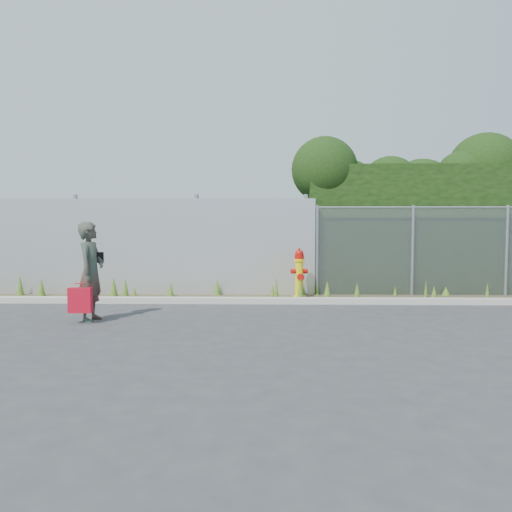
% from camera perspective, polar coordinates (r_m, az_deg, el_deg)
% --- Properties ---
extents(ground, '(80.00, 80.00, 0.00)m').
position_cam_1_polar(ground, '(8.46, 1.83, -7.39)').
color(ground, '#353437').
rests_on(ground, ground).
extents(curb, '(16.00, 0.22, 0.12)m').
position_cam_1_polar(curb, '(10.22, 1.74, -5.12)').
color(curb, '#ABA39B').
rests_on(curb, ground).
extents(weed_strip, '(16.00, 1.21, 0.50)m').
position_cam_1_polar(weed_strip, '(10.89, -1.49, -4.35)').
color(weed_strip, '#443A26').
rests_on(weed_strip, ground).
extents(corrugated_fence, '(8.50, 0.21, 2.30)m').
position_cam_1_polar(corrugated_fence, '(11.76, -14.32, 1.02)').
color(corrugated_fence, silver).
rests_on(corrugated_fence, ground).
extents(chainlink_fence, '(6.50, 0.07, 2.05)m').
position_cam_1_polar(chainlink_fence, '(12.12, 22.23, 0.60)').
color(chainlink_fence, gray).
rests_on(chainlink_fence, ground).
extents(hedge, '(7.70, 2.13, 3.86)m').
position_cam_1_polar(hedge, '(13.19, 21.96, 5.32)').
color(hedge, black).
rests_on(hedge, ground).
extents(fire_hydrant, '(0.37, 0.33, 1.10)m').
position_cam_1_polar(fire_hydrant, '(10.88, 4.95, -2.09)').
color(fire_hydrant, yellow).
rests_on(fire_hydrant, ground).
extents(woman, '(0.44, 0.63, 1.66)m').
position_cam_1_polar(woman, '(8.76, -18.34, -1.71)').
color(woman, '#0F614A').
rests_on(woman, ground).
extents(red_tote_bag, '(0.37, 0.14, 0.48)m').
position_cam_1_polar(red_tote_bag, '(8.61, -19.45, -4.78)').
color(red_tote_bag, '#B90A19').
extents(black_shoulder_bag, '(0.24, 0.10, 0.18)m').
position_cam_1_polar(black_shoulder_bag, '(8.96, -17.79, -0.16)').
color(black_shoulder_bag, black).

